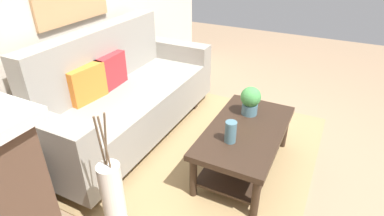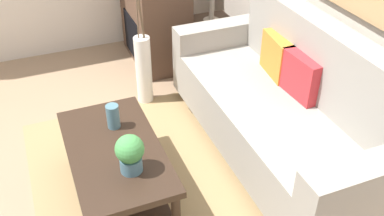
% 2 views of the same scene
% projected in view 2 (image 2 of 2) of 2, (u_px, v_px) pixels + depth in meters
% --- Properties ---
extents(ground_plane, '(8.89, 8.89, 0.00)m').
position_uv_depth(ground_plane, '(101.00, 206.00, 3.06)').
color(ground_plane, '#9E7F60').
extents(area_rug, '(2.30, 1.86, 0.01)m').
position_uv_depth(area_rug, '(169.00, 186.00, 3.21)').
color(area_rug, '#A38456').
rests_on(area_rug, ground_plane).
extents(couch, '(2.14, 0.84, 1.08)m').
position_uv_depth(couch, '(282.00, 108.00, 3.29)').
color(couch, gray).
rests_on(couch, ground_plane).
extents(throw_pillow_orange, '(0.37, 0.16, 0.32)m').
position_uv_depth(throw_pillow_orange, '(277.00, 56.00, 3.44)').
color(throw_pillow_orange, orange).
rests_on(throw_pillow_orange, couch).
extents(throw_pillow_crimson, '(0.37, 0.14, 0.32)m').
position_uv_depth(throw_pillow_crimson, '(301.00, 76.00, 3.18)').
color(throw_pillow_crimson, red).
rests_on(throw_pillow_crimson, couch).
extents(coffee_table, '(1.10, 0.60, 0.43)m').
position_uv_depth(coffee_table, '(116.00, 161.00, 2.98)').
color(coffee_table, '#332319').
rests_on(coffee_table, ground_plane).
extents(tabletop_vase, '(0.09, 0.09, 0.18)m').
position_uv_depth(tabletop_vase, '(113.00, 116.00, 3.05)').
color(tabletop_vase, slate).
rests_on(tabletop_vase, coffee_table).
extents(potted_plant_tabletop, '(0.18, 0.18, 0.26)m').
position_uv_depth(potted_plant_tabletop, '(130.00, 153.00, 2.66)').
color(potted_plant_tabletop, slate).
rests_on(potted_plant_tabletop, coffee_table).
extents(side_table, '(0.44, 0.44, 0.56)m').
position_uv_depth(side_table, '(211.00, 47.00, 4.42)').
color(side_table, '#332319').
rests_on(side_table, ground_plane).
extents(fireplace, '(1.02, 0.58, 1.16)m').
position_uv_depth(fireplace, '(154.00, 7.00, 4.48)').
color(fireplace, brown).
rests_on(fireplace, ground_plane).
extents(floor_vase, '(0.14, 0.14, 0.65)m').
position_uv_depth(floor_vase, '(144.00, 70.00, 3.96)').
color(floor_vase, white).
rests_on(floor_vase, ground_plane).
extents(floor_vase_branch_a, '(0.02, 0.05, 0.36)m').
position_uv_depth(floor_vase_branch_a, '(141.00, 19.00, 3.65)').
color(floor_vase_branch_a, brown).
rests_on(floor_vase_branch_a, floor_vase).
extents(floor_vase_branch_b, '(0.05, 0.03, 0.36)m').
position_uv_depth(floor_vase_branch_b, '(142.00, 17.00, 3.68)').
color(floor_vase_branch_b, brown).
rests_on(floor_vase_branch_b, floor_vase).
extents(floor_vase_branch_c, '(0.03, 0.02, 0.36)m').
position_uv_depth(floor_vase_branch_c, '(138.00, 18.00, 3.67)').
color(floor_vase_branch_c, brown).
rests_on(floor_vase_branch_c, floor_vase).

